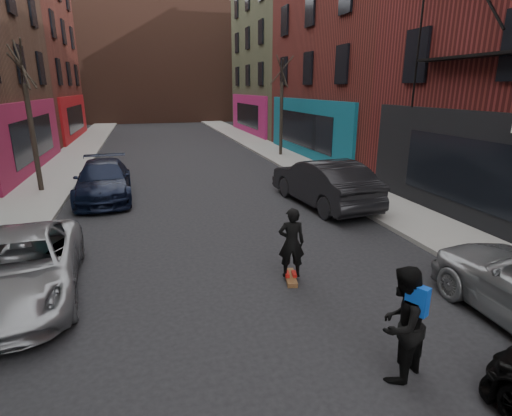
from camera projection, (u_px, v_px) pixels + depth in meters
sidewalk_left at (81, 149)px, 27.41m from camera, size 2.50×84.00×0.13m
sidewalk_right at (256, 143)px, 30.61m from camera, size 2.50×84.00×0.13m
building_far at (155, 64)px, 50.99m from camera, size 40.00×10.00×14.00m
tree_left_far at (28, 108)px, 15.40m from camera, size 2.00×2.00×6.50m
tree_right_far at (282, 98)px, 24.06m from camera, size 2.00×2.00×6.80m
parked_left_far at (20, 267)px, 8.07m from camera, size 2.61×4.94×1.32m
parked_left_end at (103, 180)px, 15.37m from camera, size 2.19×5.01×1.43m
parked_right_end at (323, 182)px, 14.49m from camera, size 2.33×5.31×1.70m
skateboard at (291, 278)px, 8.96m from camera, size 0.39×0.83×0.10m
skateboarder at (291, 243)px, 8.72m from camera, size 0.65×0.50×1.59m
pedestrian at (402, 324)px, 5.73m from camera, size 1.07×0.99×1.77m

